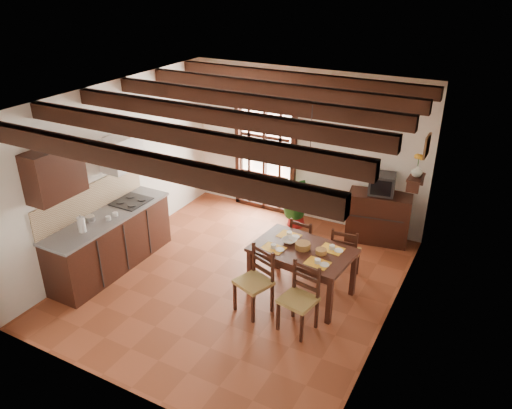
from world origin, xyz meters
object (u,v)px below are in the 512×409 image
Objects in this scene: dining_table at (302,255)px; sideboard at (378,217)px; chair_near_left at (254,292)px; chair_far_right at (344,262)px; chair_far_left at (304,250)px; pendant_lamp at (310,159)px; potted_plant at (297,197)px; kitchen_counter at (111,241)px; chair_near_right at (298,310)px; crt_tv at (382,184)px.

dining_table is 2.15m from sideboard.
chair_far_right is (0.83, 1.35, -0.02)m from chair_near_left.
chair_far_left is 1.00× the size of pendant_lamp.
pendant_lamp is at bearing 81.51° from chair_near_left.
potted_plant reaches higher than chair_near_left.
chair_far_left is at bearing 29.48° from kitchen_counter.
potted_plant reaches higher than chair_near_right.
sideboard is (0.54, 2.07, -0.22)m from dining_table.
dining_table is at bearing 78.11° from chair_near_left.
pendant_lamp is (-0.42, -0.58, 1.80)m from chair_far_right.
kitchen_counter is 3.45m from pendant_lamp.
chair_near_right is at bearing -63.85° from dining_table.
kitchen_counter is 1.52× the size of dining_table.
dining_table is 1.75× the size of chair_far_left.
kitchen_counter is 3.22m from chair_near_right.
crt_tv is (0.95, 2.74, 0.78)m from chair_near_left.
crt_tv reaches higher than chair_far_left.
dining_table is at bearing 14.45° from kitchen_counter.
chair_far_left is at bearing -131.93° from sideboard.
dining_table is 0.87m from chair_near_left.
crt_tv is at bearing 39.08° from kitchen_counter.
chair_far_right is 1.93× the size of crt_tv.
kitchen_counter is at bearing -169.31° from chair_near_right.
chair_far_left is 0.81× the size of sideboard.
dining_table is 1.58× the size of chair_near_right.
pendant_lamp is (0.41, 0.78, 1.78)m from chair_near_left.
potted_plant reaches higher than sideboard.
chair_near_left is at bearing 89.92° from chair_far_left.
kitchen_counter is at bearing -158.65° from chair_near_left.
dining_table is 3.18× the size of crt_tv.
chair_near_left is 1.06× the size of chair_far_right.
chair_far_right is 1.41m from sideboard.
chair_far_right is (0.14, 1.42, -0.01)m from chair_near_right.
crt_tv is (0.54, 2.06, 0.42)m from dining_table.
chair_near_left is at bearing -119.40° from sideboard.
chair_far_left is at bearing 116.02° from dining_table.
crt_tv is 2.27m from pendant_lamp.
dining_table is 0.88m from chair_near_right.
crt_tv is (0.81, 1.32, 0.81)m from chair_far_left.
pendant_lamp is at bearing 95.60° from dining_table.
kitchen_counter is 3.04m from dining_table.
dining_table is 0.89m from chair_far_left.
chair_near_right is 0.43× the size of potted_plant.
dining_table is at bearing -64.10° from potted_plant.
chair_near_left is 3.00m from crt_tv.
chair_far_left is 0.39× the size of potted_plant.
chair_far_left reaches higher than dining_table.
chair_far_left is at bearing -11.67° from chair_far_right.
sideboard is (0.95, 2.75, 0.14)m from chair_near_left.
kitchen_counter is 4.84× the size of crt_tv.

